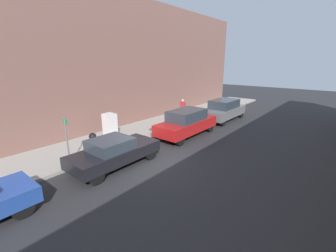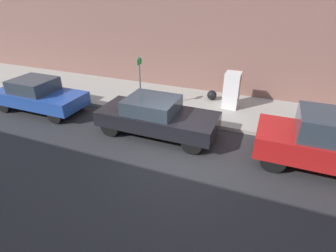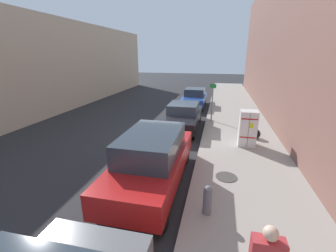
# 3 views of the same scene
# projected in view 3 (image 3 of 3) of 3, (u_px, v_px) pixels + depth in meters

# --- Properties ---
(ground_plane) EXTENTS (80.00, 80.00, 0.00)m
(ground_plane) POSITION_uv_depth(u_px,v_px,m) (160.00, 134.00, 11.86)
(ground_plane) COLOR #28282B
(sidewalk_slab) EXTENTS (3.64, 44.00, 0.15)m
(sidewalk_slab) POSITION_uv_depth(u_px,v_px,m) (240.00, 139.00, 10.98)
(sidewalk_slab) COLOR #9E998E
(sidewalk_slab) RESTS_ON ground
(building_facade_near) EXTENTS (2.11, 39.60, 9.40)m
(building_facade_near) POSITION_uv_depth(u_px,v_px,m) (326.00, 37.00, 8.96)
(building_facade_near) COLOR #7F564C
(building_facade_near) RESTS_ON ground
(building_facade_across) EXTENTS (2.45, 37.40, 6.48)m
(building_facade_across) POSITION_uv_depth(u_px,v_px,m) (4.00, 69.00, 12.84)
(building_facade_across) COLOR beige
(building_facade_across) RESTS_ON ground
(discarded_refrigerator) EXTENTS (0.73, 0.66, 1.57)m
(discarded_refrigerator) POSITION_uv_depth(u_px,v_px,m) (248.00, 128.00, 9.84)
(discarded_refrigerator) COLOR white
(discarded_refrigerator) RESTS_ON sidewalk_slab
(manhole_cover) EXTENTS (0.70, 0.70, 0.02)m
(manhole_cover) POSITION_uv_depth(u_px,v_px,m) (226.00, 177.00, 7.43)
(manhole_cover) COLOR #47443F
(manhole_cover) RESTS_ON sidewalk_slab
(street_sign_post) EXTENTS (0.36, 0.07, 2.31)m
(street_sign_post) POSITION_uv_depth(u_px,v_px,m) (212.00, 100.00, 13.39)
(street_sign_post) COLOR slate
(street_sign_post) RESTS_ON sidewalk_slab
(fire_hydrant) EXTENTS (0.22, 0.22, 0.79)m
(fire_hydrant) POSITION_uv_depth(u_px,v_px,m) (207.00, 199.00, 5.62)
(fire_hydrant) COLOR slate
(fire_hydrant) RESTS_ON sidewalk_slab
(trash_bag) EXTENTS (0.45, 0.45, 0.45)m
(trash_bag) POSITION_uv_depth(u_px,v_px,m) (256.00, 134.00, 10.80)
(trash_bag) COLOR black
(trash_bag) RESTS_ON sidewalk_slab
(parked_hatchback_blue) EXTENTS (1.71, 4.07, 1.45)m
(parked_hatchback_blue) POSITION_uv_depth(u_px,v_px,m) (194.00, 98.00, 17.88)
(parked_hatchback_blue) COLOR #23479E
(parked_hatchback_blue) RESTS_ON ground
(parked_sedan_dark) EXTENTS (1.81, 4.38, 1.41)m
(parked_sedan_dark) POSITION_uv_depth(u_px,v_px,m) (183.00, 116.00, 12.61)
(parked_sedan_dark) COLOR black
(parked_sedan_dark) RESTS_ON ground
(parked_suv_red) EXTENTS (1.85, 4.83, 1.77)m
(parked_suv_red) POSITION_uv_depth(u_px,v_px,m) (152.00, 158.00, 7.02)
(parked_suv_red) COLOR red
(parked_suv_red) RESTS_ON ground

